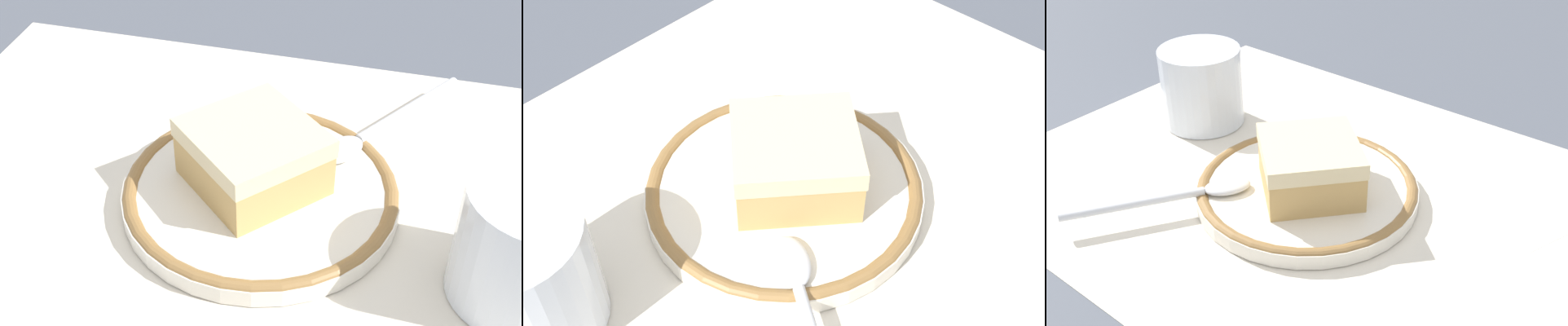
# 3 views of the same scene
# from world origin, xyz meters

# --- Properties ---
(ground_plane) EXTENTS (2.40, 2.40, 0.00)m
(ground_plane) POSITION_xyz_m (0.00, 0.00, 0.00)
(ground_plane) COLOR #4C515B
(placemat) EXTENTS (0.52, 0.39, 0.00)m
(placemat) POSITION_xyz_m (0.00, 0.00, 0.00)
(placemat) COLOR beige
(placemat) RESTS_ON ground_plane
(plate) EXTENTS (0.18, 0.18, 0.01)m
(plate) POSITION_xyz_m (0.00, 0.01, 0.01)
(plate) COLOR silver
(plate) RESTS_ON placemat
(cake_slice) EXTENTS (0.11, 0.11, 0.04)m
(cake_slice) POSITION_xyz_m (-0.01, 0.02, 0.03)
(cake_slice) COLOR tan
(cake_slice) RESTS_ON plate
(spoon) EXTENTS (0.09, 0.13, 0.01)m
(spoon) POSITION_xyz_m (0.06, 0.09, 0.02)
(spoon) COLOR silver
(spoon) RESTS_ON plate
(cup) EXTENTS (0.08, 0.08, 0.07)m
(cup) POSITION_xyz_m (0.16, -0.03, 0.03)
(cup) COLOR silver
(cup) RESTS_ON placemat
(napkin) EXTENTS (0.16, 0.15, 0.00)m
(napkin) POSITION_xyz_m (-0.13, -0.11, 0.00)
(napkin) COLOR white
(napkin) RESTS_ON placemat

